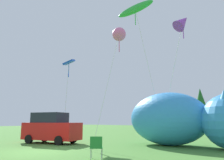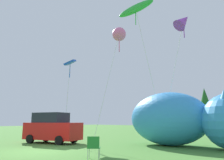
{
  "view_description": "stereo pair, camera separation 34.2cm",
  "coord_description": "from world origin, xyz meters",
  "px_view_note": "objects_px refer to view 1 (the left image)",
  "views": [
    {
      "loc": [
        10.81,
        -6.54,
        1.59
      ],
      "look_at": [
        1.31,
        4.39,
        4.31
      ],
      "focal_mm": 35.0,
      "sensor_mm": 36.0,
      "label": 1
    },
    {
      "loc": [
        11.06,
        -6.31,
        1.59
      ],
      "look_at": [
        1.31,
        4.39,
        4.31
      ],
      "focal_mm": 35.0,
      "sensor_mm": 36.0,
      "label": 2
    }
  ],
  "objects_px": {
    "kite_pink_octopus": "(119,35)",
    "parked_car": "(51,128)",
    "inflatable_cat": "(184,121)",
    "kite_purple_delta": "(183,22)",
    "folding_chair": "(96,146)",
    "kite_blue_box": "(69,63)",
    "kite_green_fish": "(135,9)"
  },
  "relations": [
    {
      "from": "kite_pink_octopus",
      "to": "kite_green_fish",
      "type": "height_order",
      "value": "kite_green_fish"
    },
    {
      "from": "inflatable_cat",
      "to": "kite_blue_box",
      "type": "relative_size",
      "value": 1.19
    },
    {
      "from": "kite_blue_box",
      "to": "parked_car",
      "type": "bearing_deg",
      "value": -75.31
    },
    {
      "from": "parked_car",
      "to": "kite_blue_box",
      "type": "height_order",
      "value": "kite_blue_box"
    },
    {
      "from": "folding_chair",
      "to": "kite_pink_octopus",
      "type": "height_order",
      "value": "kite_pink_octopus"
    },
    {
      "from": "folding_chair",
      "to": "kite_purple_delta",
      "type": "relative_size",
      "value": 0.1
    },
    {
      "from": "folding_chair",
      "to": "kite_purple_delta",
      "type": "bearing_deg",
      "value": -45.66
    },
    {
      "from": "parked_car",
      "to": "folding_chair",
      "type": "xyz_separation_m",
      "value": [
        7.23,
        -2.57,
        -0.51
      ]
    },
    {
      "from": "parked_car",
      "to": "kite_pink_octopus",
      "type": "relative_size",
      "value": 0.56
    },
    {
      "from": "parked_car",
      "to": "inflatable_cat",
      "type": "xyz_separation_m",
      "value": [
        8.18,
        4.35,
        0.55
      ]
    },
    {
      "from": "inflatable_cat",
      "to": "kite_blue_box",
      "type": "distance_m",
      "value": 10.2
    },
    {
      "from": "parked_car",
      "to": "kite_blue_box",
      "type": "distance_m",
      "value": 5.59
    },
    {
      "from": "parked_car",
      "to": "kite_purple_delta",
      "type": "bearing_deg",
      "value": 18.4
    },
    {
      "from": "kite_green_fish",
      "to": "kite_blue_box",
      "type": "bearing_deg",
      "value": -163.49
    },
    {
      "from": "folding_chair",
      "to": "kite_green_fish",
      "type": "xyz_separation_m",
      "value": [
        -1.97,
        5.98,
        9.42
      ]
    },
    {
      "from": "folding_chair",
      "to": "inflatable_cat",
      "type": "bearing_deg",
      "value": -47.93
    },
    {
      "from": "kite_pink_octopus",
      "to": "parked_car",
      "type": "bearing_deg",
      "value": -158.13
    },
    {
      "from": "inflatable_cat",
      "to": "kite_purple_delta",
      "type": "relative_size",
      "value": 0.84
    },
    {
      "from": "folding_chair",
      "to": "kite_green_fish",
      "type": "relative_size",
      "value": 0.09
    },
    {
      "from": "parked_car",
      "to": "kite_purple_delta",
      "type": "distance_m",
      "value": 12.48
    },
    {
      "from": "kite_blue_box",
      "to": "kite_purple_delta",
      "type": "xyz_separation_m",
      "value": [
        8.47,
        3.85,
        2.47
      ]
    },
    {
      "from": "inflatable_cat",
      "to": "kite_green_fish",
      "type": "height_order",
      "value": "kite_green_fish"
    },
    {
      "from": "parked_car",
      "to": "folding_chair",
      "type": "relative_size",
      "value": 4.82
    },
    {
      "from": "kite_pink_octopus",
      "to": "kite_green_fish",
      "type": "relative_size",
      "value": 0.77
    },
    {
      "from": "kite_purple_delta",
      "to": "kite_green_fish",
      "type": "xyz_separation_m",
      "value": [
        -2.76,
        -2.16,
        1.14
      ]
    },
    {
      "from": "kite_pink_octopus",
      "to": "kite_purple_delta",
      "type": "distance_m",
      "value": 4.98
    },
    {
      "from": "inflatable_cat",
      "to": "kite_pink_octopus",
      "type": "xyz_separation_m",
      "value": [
        -3.33,
        -2.4,
        5.98
      ]
    },
    {
      "from": "inflatable_cat",
      "to": "folding_chair",
      "type": "bearing_deg",
      "value": -100.27
    },
    {
      "from": "parked_car",
      "to": "kite_pink_octopus",
      "type": "distance_m",
      "value": 8.36
    },
    {
      "from": "inflatable_cat",
      "to": "kite_pink_octopus",
      "type": "relative_size",
      "value": 1.0
    },
    {
      "from": "parked_car",
      "to": "inflatable_cat",
      "type": "relative_size",
      "value": 0.56
    },
    {
      "from": "kite_purple_delta",
      "to": "inflatable_cat",
      "type": "bearing_deg",
      "value": -82.61
    }
  ]
}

